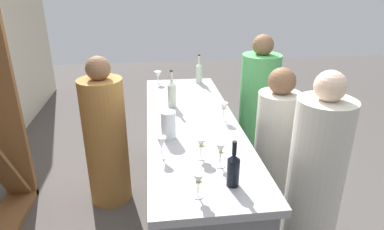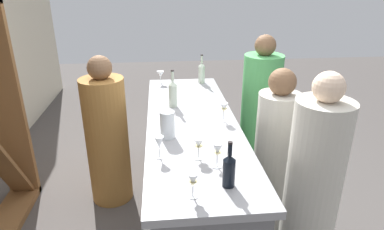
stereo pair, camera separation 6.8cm
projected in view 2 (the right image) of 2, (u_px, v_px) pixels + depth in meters
The scene contains 16 objects.
ground_plane at pixel (192, 215), 3.12m from camera, with size 12.00×12.00×0.00m, color #4C4744.
bar_counter at pixel (192, 171), 2.94m from camera, with size 2.38×0.73×0.96m.
wine_bottle_leftmost_near_black at pixel (229, 170), 1.87m from camera, with size 0.07×0.07×0.28m.
wine_bottle_second_left_clear_pale at pixel (173, 93), 3.00m from camera, with size 0.07×0.07×0.34m.
wine_bottle_center_clear_pale at pixel (202, 72), 3.67m from camera, with size 0.07×0.07×0.31m.
wine_glass_near_left at pixel (224, 108), 2.71m from camera, with size 0.07×0.07×0.15m.
wine_glass_near_center at pixel (217, 151), 2.06m from camera, with size 0.07×0.07×0.16m.
wine_glass_near_right at pixel (198, 144), 2.15m from camera, with size 0.08×0.08×0.15m.
wine_glass_far_left at pixel (193, 181), 1.77m from camera, with size 0.06×0.06×0.15m.
wine_glass_far_center at pixel (160, 75), 3.66m from camera, with size 0.08×0.08×0.14m.
wine_glass_far_right at pixel (159, 143), 2.16m from camera, with size 0.06×0.06×0.15m.
water_pitcher at pixel (167, 125), 2.43m from camera, with size 0.11×0.11×0.20m.
person_left_guest at pixel (311, 193), 2.24m from camera, with size 0.45×0.45×1.55m.
person_center_guest at pixel (259, 117), 3.46m from camera, with size 0.49×0.49×1.54m.
person_right_guest at pixel (274, 157), 2.81m from camera, with size 0.39×0.39×1.41m.
person_server_behind at pixel (107, 138), 3.15m from camera, with size 0.43×0.43×1.43m.
Camera 2 is at (-2.51, 0.25, 2.06)m, focal length 31.56 mm.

